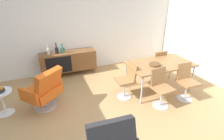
# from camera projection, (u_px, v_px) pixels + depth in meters

# --- Properties ---
(ground_plane) EXTENTS (8.32, 8.32, 0.00)m
(ground_plane) POSITION_uv_depth(u_px,v_px,m) (112.00, 117.00, 3.38)
(ground_plane) COLOR tan
(wall_back) EXTENTS (6.80, 0.12, 2.80)m
(wall_back) POSITION_uv_depth(u_px,v_px,m) (80.00, 26.00, 4.96)
(wall_back) COLOR white
(wall_back) RESTS_ON ground_plane
(sideboard) EXTENTS (1.60, 0.45, 0.72)m
(sideboard) POSITION_uv_depth(u_px,v_px,m) (69.00, 61.00, 4.96)
(sideboard) COLOR brown
(sideboard) RESTS_ON ground_plane
(vase_cobalt) EXTENTS (0.12, 0.12, 0.27)m
(vase_cobalt) POSITION_uv_depth(u_px,v_px,m) (63.00, 50.00, 4.76)
(vase_cobalt) COLOR #337266
(vase_cobalt) RESTS_ON sideboard
(vase_sculptural_dark) EXTENTS (0.09, 0.09, 0.29)m
(vase_sculptural_dark) POSITION_uv_depth(u_px,v_px,m) (48.00, 51.00, 4.63)
(vase_sculptural_dark) COLOR beige
(vase_sculptural_dark) RESTS_ON sideboard
(vase_ceramic_small) EXTENTS (0.10, 0.10, 0.31)m
(vase_ceramic_small) POSITION_uv_depth(u_px,v_px,m) (57.00, 50.00, 4.70)
(vase_ceramic_small) COLOR black
(vase_ceramic_small) RESTS_ON sideboard
(dining_table) EXTENTS (1.60, 0.90, 0.74)m
(dining_table) POSITION_uv_depth(u_px,v_px,m) (160.00, 65.00, 4.07)
(dining_table) COLOR olive
(dining_table) RESTS_ON ground_plane
(wooden_bowl_on_table) EXTENTS (0.26, 0.26, 0.06)m
(wooden_bowl_on_table) POSITION_uv_depth(u_px,v_px,m) (155.00, 65.00, 3.89)
(wooden_bowl_on_table) COLOR brown
(wooden_bowl_on_table) RESTS_ON dining_table
(dining_chair_front_right) EXTENTS (0.41, 0.43, 0.86)m
(dining_chair_front_right) POSITION_uv_depth(u_px,v_px,m) (186.00, 80.00, 3.81)
(dining_chair_front_right) COLOR #9E7042
(dining_chair_front_right) RESTS_ON ground_plane
(dining_chair_front_left) EXTENTS (0.43, 0.45, 0.86)m
(dining_chair_front_left) POSITION_uv_depth(u_px,v_px,m) (161.00, 86.00, 3.58)
(dining_chair_front_left) COLOR #9E7042
(dining_chair_front_left) RESTS_ON ground_plane
(dining_chair_back_right) EXTENTS (0.42, 0.44, 0.86)m
(dining_chair_back_right) POSITION_uv_depth(u_px,v_px,m) (157.00, 63.00, 4.75)
(dining_chair_back_right) COLOR #9E7042
(dining_chair_back_right) RESTS_ON ground_plane
(dining_chair_near_window) EXTENTS (0.43, 0.40, 0.86)m
(dining_chair_near_window) POSITION_uv_depth(u_px,v_px,m) (127.00, 79.00, 3.87)
(dining_chair_near_window) COLOR #9E7042
(dining_chair_near_window) RESTS_ON ground_plane
(lounge_chair_red) EXTENTS (0.91, 0.91, 0.95)m
(lounge_chair_red) POSITION_uv_depth(u_px,v_px,m) (44.00, 89.00, 3.48)
(lounge_chair_red) COLOR #D85919
(lounge_chair_red) RESTS_ON ground_plane
(side_table_round) EXTENTS (0.44, 0.44, 0.52)m
(side_table_round) POSITION_uv_depth(u_px,v_px,m) (2.00, 100.00, 3.37)
(side_table_round) COLOR white
(side_table_round) RESTS_ON ground_plane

